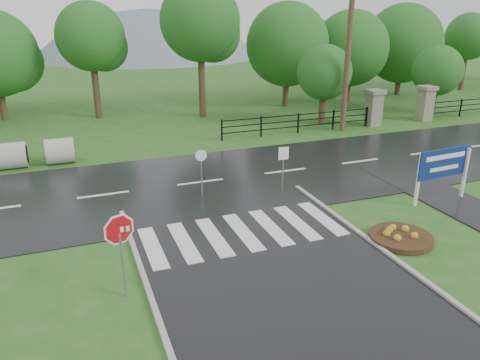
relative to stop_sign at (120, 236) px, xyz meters
name	(u,v)px	position (x,y,z in m)	size (l,w,h in m)	color
ground	(319,323)	(4.13, -2.76, -1.73)	(120.00, 120.00, 0.00)	#295B1E
main_road	(200,183)	(4.13, 7.24, -1.73)	(90.00, 8.00, 0.04)	black
walkway	(465,208)	(12.63, 1.24, -1.73)	(2.20, 11.00, 0.04)	black
crosswalk	(243,232)	(4.13, 2.24, -1.67)	(6.50, 2.80, 0.02)	silver
pillar_west	(374,107)	(17.13, 13.24, -0.55)	(1.00, 1.00, 2.24)	gray
pillar_east	(426,102)	(21.13, 13.24, -0.55)	(1.00, 1.00, 2.24)	gray
fence_west	(298,121)	(11.88, 13.24, -1.01)	(9.58, 0.08, 1.20)	black
hills	(128,157)	(7.62, 62.24, -17.27)	(102.00, 48.00, 48.00)	slate
treeline	(158,114)	(5.13, 21.24, -1.73)	(83.20, 5.20, 10.00)	#1C591B
stop_sign	(120,236)	(0.00, 0.00, 0.00)	(1.04, 0.38, 2.47)	#939399
estate_billboard	(444,166)	(12.14, 2.06, -0.27)	(2.43, 0.23, 2.13)	silver
flower_bed	(401,237)	(8.67, -0.05, -1.58)	(1.99, 1.99, 0.40)	#332111
reg_sign_small	(283,160)	(6.95, 5.10, -0.37)	(0.42, 0.07, 1.89)	#939399
reg_sign_round	(201,167)	(3.79, 5.79, -0.48)	(0.45, 0.08, 1.92)	#939399
utility_pole_east	(348,49)	(14.61, 12.74, 3.06)	(1.68, 0.31, 9.42)	#473523
entrance_tree_left	(324,73)	(14.34, 14.74, 1.48)	(3.38, 3.38, 4.92)	#3D2B1C
entrance_tree_right	(437,71)	(23.15, 14.74, 1.19)	(3.39, 3.39, 4.64)	#3D2B1C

